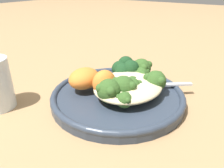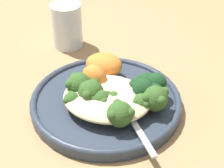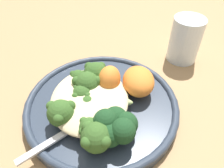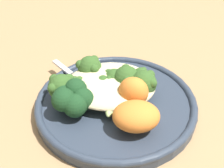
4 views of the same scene
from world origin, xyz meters
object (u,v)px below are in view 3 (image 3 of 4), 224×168
at_px(broccoli_stalk_4, 97,104).
at_px(spoon, 69,129).
at_px(broccoli_stalk_1, 90,85).
at_px(broccoli_stalk_5, 67,112).
at_px(broccoli_stalk_6, 96,123).
at_px(broccoli_stalk_0, 98,76).
at_px(sweet_potato_chunk_1, 138,81).
at_px(sweet_potato_chunk_0, 109,80).
at_px(kale_tuft, 116,126).
at_px(broccoli_stalk_7, 100,131).
at_px(water_glass, 185,40).
at_px(quinoa_mound, 90,99).
at_px(broccoli_stalk_3, 91,96).
at_px(plate, 102,105).
at_px(broccoli_stalk_2, 91,88).

distance_m(broccoli_stalk_4, spoon, 0.06).
distance_m(broccoli_stalk_1, broccoli_stalk_5, 0.07).
xyz_separation_m(broccoli_stalk_4, broccoli_stalk_6, (-0.04, 0.00, 0.00)).
bearing_deg(broccoli_stalk_4, broccoli_stalk_1, -83.98).
height_order(broccoli_stalk_0, sweet_potato_chunk_1, broccoli_stalk_0).
relative_size(sweet_potato_chunk_0, kale_tuft, 0.76).
height_order(broccoli_stalk_4, kale_tuft, kale_tuft).
bearing_deg(broccoli_stalk_7, broccoli_stalk_0, -151.57).
distance_m(broccoli_stalk_0, water_glass, 0.21).
relative_size(quinoa_mound, kale_tuft, 2.28).
bearing_deg(broccoli_stalk_0, sweet_potato_chunk_0, -159.71).
distance_m(broccoli_stalk_3, broccoli_stalk_7, 0.07).
bearing_deg(plate, spoon, 141.04).
height_order(quinoa_mound, broccoli_stalk_0, broccoli_stalk_0).
bearing_deg(kale_tuft, broccoli_stalk_0, 14.41).
bearing_deg(broccoli_stalk_2, broccoli_stalk_3, 116.55).
distance_m(broccoli_stalk_0, spoon, 0.10).
distance_m(broccoli_stalk_2, broccoli_stalk_4, 0.03).
xyz_separation_m(quinoa_mound, broccoli_stalk_1, (0.03, 0.00, -0.00)).
bearing_deg(broccoli_stalk_2, quinoa_mound, 108.21).
bearing_deg(sweet_potato_chunk_0, broccoli_stalk_0, 56.18).
height_order(broccoli_stalk_1, broccoli_stalk_2, broccoli_stalk_2).
distance_m(quinoa_mound, broccoli_stalk_6, 0.05).
bearing_deg(quinoa_mound, broccoli_stalk_1, 1.15).
bearing_deg(plate, broccoli_stalk_3, 101.65).
bearing_deg(broccoli_stalk_1, water_glass, -111.35).
height_order(broccoli_stalk_4, broccoli_stalk_7, broccoli_stalk_7).
bearing_deg(kale_tuft, plate, 16.80).
bearing_deg(broccoli_stalk_4, broccoli_stalk_6, 79.76).
xyz_separation_m(broccoli_stalk_2, water_glass, (0.13, -0.19, 0.01)).
relative_size(broccoli_stalk_5, water_glass, 1.27).
distance_m(broccoli_stalk_0, sweet_potato_chunk_0, 0.02).
bearing_deg(broccoli_stalk_7, broccoli_stalk_3, -142.22).
xyz_separation_m(broccoli_stalk_0, water_glass, (0.10, -0.18, 0.00)).
xyz_separation_m(sweet_potato_chunk_0, water_glass, (0.12, -0.16, 0.00)).
relative_size(broccoli_stalk_2, sweet_potato_chunk_0, 1.89).
height_order(broccoli_stalk_1, sweet_potato_chunk_1, sweet_potato_chunk_1).
relative_size(broccoli_stalk_5, broccoli_stalk_7, 1.15).
xyz_separation_m(plate, broccoli_stalk_5, (-0.04, 0.05, 0.03)).
bearing_deg(broccoli_stalk_2, broccoli_stalk_1, -53.42).
bearing_deg(broccoli_stalk_3, broccoli_stalk_6, 108.86).
relative_size(plate, broccoli_stalk_1, 2.61).
bearing_deg(sweet_potato_chunk_0, broccoli_stalk_1, 86.90).
relative_size(broccoli_stalk_0, sweet_potato_chunk_1, 1.26).
bearing_deg(broccoli_stalk_0, spoon, 121.52).
bearing_deg(water_glass, sweet_potato_chunk_0, 126.29).
bearing_deg(kale_tuft, broccoli_stalk_3, 30.22).
relative_size(broccoli_stalk_5, kale_tuft, 1.89).
bearing_deg(broccoli_stalk_0, plate, 154.28).
distance_m(plate, spoon, 0.08).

